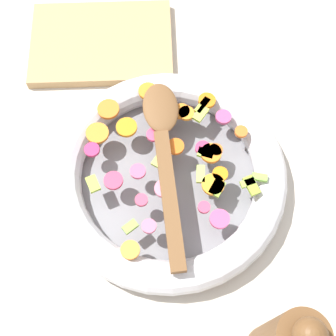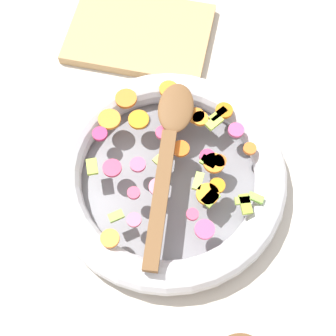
{
  "view_description": "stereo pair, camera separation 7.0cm",
  "coord_description": "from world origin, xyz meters",
  "views": [
    {
      "loc": [
        0.01,
        0.29,
        0.69
      ],
      "look_at": [
        0.0,
        0.0,
        0.05
      ],
      "focal_mm": 50.0,
      "sensor_mm": 36.0,
      "label": 1
    },
    {
      "loc": [
        -0.06,
        0.28,
        0.69
      ],
      "look_at": [
        0.0,
        0.0,
        0.05
      ],
      "focal_mm": 50.0,
      "sensor_mm": 36.0,
      "label": 2
    }
  ],
  "objects": [
    {
      "name": "cutting_board",
      "position": [
        0.11,
        -0.27,
        0.01
      ],
      "size": [
        0.25,
        0.18,
        0.02
      ],
      "color": "tan",
      "rests_on": "ground_plane"
    },
    {
      "name": "chopped_vegetables",
      "position": [
        -0.0,
        -0.02,
        0.05
      ],
      "size": [
        0.28,
        0.3,
        0.01
      ],
      "color": "orange",
      "rests_on": "skillet"
    },
    {
      "name": "ground_plane",
      "position": [
        0.0,
        0.0,
        0.0
      ],
      "size": [
        4.0,
        4.0,
        0.0
      ],
      "primitive_type": "plane",
      "color": "beige"
    },
    {
      "name": "skillet",
      "position": [
        0.0,
        0.0,
        0.02
      ],
      "size": [
        0.37,
        0.37,
        0.05
      ],
      "color": "slate",
      "rests_on": "ground_plane"
    },
    {
      "name": "wooden_spoon",
      "position": [
        0.0,
        -0.02,
        0.06
      ],
      "size": [
        0.06,
        0.31,
        0.01
      ],
      "color": "brown",
      "rests_on": "chopped_vegetables"
    }
  ]
}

